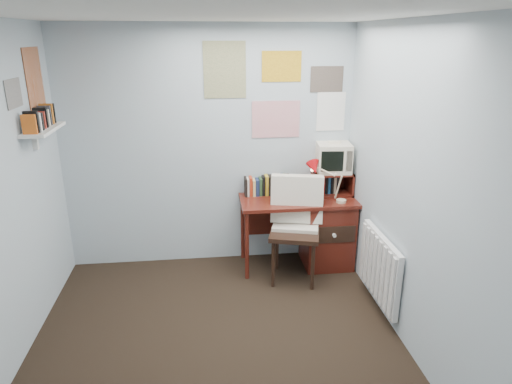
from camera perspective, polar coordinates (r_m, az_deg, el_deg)
ground at (r=3.75m, az=-4.63°, el=-20.32°), size 3.50×3.50×0.00m
back_wall at (r=4.79m, az=-5.89°, el=5.32°), size 3.00×0.02×2.50m
right_wall at (r=3.48m, az=20.25°, el=-1.04°), size 0.02×3.50×2.50m
ceiling at (r=2.91m, az=-6.02°, el=21.40°), size 3.00×3.50×0.02m
desk at (r=4.96m, az=8.21°, el=-4.59°), size 1.20×0.55×0.76m
desk_chair at (r=4.57m, az=4.87°, el=-5.13°), size 0.64×0.62×1.02m
desk_lamp at (r=4.68m, az=10.73°, el=0.85°), size 0.31×0.29×0.37m
tv_riser at (r=4.92m, az=9.48°, el=1.13°), size 0.40×0.30×0.25m
crt_tv at (r=4.86m, az=9.66°, el=4.45°), size 0.38×0.35×0.33m
book_row at (r=4.86m, az=2.08°, el=0.96°), size 0.60×0.14×0.22m
radiator at (r=4.25m, az=15.22°, el=-9.10°), size 0.09×0.80×0.60m
wall_shelf at (r=4.29m, az=-25.05°, el=7.11°), size 0.20×0.62×0.24m
posters_back at (r=4.74m, az=2.56°, el=12.63°), size 1.20×0.01×0.90m
posters_left at (r=4.27m, az=-26.99°, el=11.98°), size 0.01×0.70×0.60m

